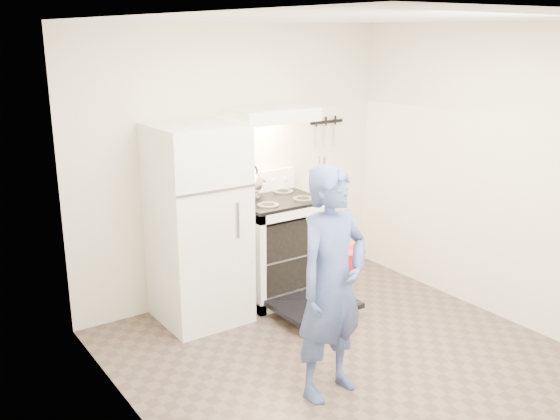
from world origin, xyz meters
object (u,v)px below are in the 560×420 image
object	(u,v)px
person	(332,284)
dutch_oven	(344,258)
refrigerator	(198,225)
stove_body	(276,249)
tea_kettle	(251,182)

from	to	relation	value
person	dutch_oven	size ratio (longest dim) A/B	4.39
refrigerator	person	xyz separation A→B (m)	(0.20, -1.55, -0.05)
stove_body	tea_kettle	xyz separation A→B (m)	(-0.18, 0.13, 0.65)
tea_kettle	dutch_oven	size ratio (longest dim) A/B	0.85
refrigerator	dutch_oven	bearing A→B (deg)	-67.02
refrigerator	person	bearing A→B (deg)	-82.78
refrigerator	tea_kettle	world-z (taller)	refrigerator
stove_body	person	bearing A→B (deg)	-111.28
refrigerator	stove_body	bearing A→B (deg)	1.77
tea_kettle	person	distance (m)	1.79
refrigerator	tea_kettle	bearing A→B (deg)	13.95
tea_kettle	refrigerator	bearing A→B (deg)	-166.05
refrigerator	tea_kettle	xyz separation A→B (m)	(0.63, 0.16, 0.26)
refrigerator	stove_body	size ratio (longest dim) A/B	1.85
refrigerator	tea_kettle	distance (m)	0.70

